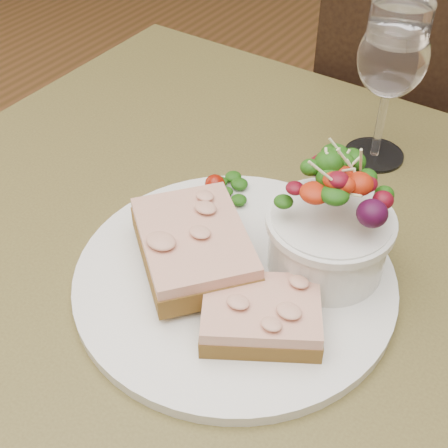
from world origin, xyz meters
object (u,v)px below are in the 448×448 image
Objects in this scene: sandwich_front at (261,315)px; wine_glass at (392,62)px; chair_far at (423,251)px; ramekin at (189,222)px; salad_bowl at (331,218)px; cafe_table at (220,334)px; sandwich_back at (194,245)px; dinner_plate at (235,278)px.

sandwich_front is 0.71× the size of wine_glass.
chair_far reaches higher than ramekin.
salad_bowl is at bearing 85.89° from chair_far.
salad_bowl is 0.73× the size of wine_glass.
sandwich_back is (-0.02, -0.02, 0.14)m from cafe_table.
cafe_table is at bearing -13.29° from ramekin.
sandwich_front reaches higher than dinner_plate.
chair_far is 0.82m from sandwich_back.
sandwich_front reaches higher than cafe_table.
salad_bowl is (0.09, 0.05, 0.17)m from cafe_table.
wine_glass reaches higher than ramekin.
sandwich_back is (-0.09, 0.03, 0.01)m from sandwich_front.
sandwich_back is (-0.09, -0.65, 0.49)m from chair_far.
wine_glass reaches higher than cafe_table.
chair_far reaches higher than cafe_table.
sandwich_front is at bearing 84.64° from chair_far.
ramekin is (-0.11, -0.63, 0.49)m from chair_far.
wine_glass reaches higher than salad_bowl.
chair_far reaches higher than salad_bowl.
cafe_table is 0.11m from dinner_plate.
dinner_plate is at bearing 112.29° from sandwich_front.
dinner_plate is at bearing 80.02° from chair_far.
sandwich_front is 0.32m from wine_glass.
wine_glass is (0.03, 0.26, 0.12)m from dinner_plate.
ramekin is at bearing 166.71° from cafe_table.
cafe_table is 6.30× the size of salad_bowl.
chair_far is 0.79m from salad_bowl.
dinner_plate is 0.11m from salad_bowl.
chair_far is (0.07, 0.64, -0.36)m from cafe_table.
salad_bowl is (0.06, 0.06, 0.07)m from dinner_plate.
cafe_table is 2.64× the size of dinner_plate.
sandwich_front is at bearing -85.11° from wine_glass.
chair_far is at bearing 91.63° from salad_bowl.
salad_bowl is at bearing 52.13° from sandwich_front.
salad_bowl is (0.13, 0.04, 0.04)m from ramekin.
cafe_table is at bearing 161.47° from dinner_plate.
cafe_table is 0.20m from salad_bowl.
wine_glass reaches higher than sandwich_back.
dinner_plate is (-0.05, -0.64, 0.46)m from chair_far.
dinner_plate reaches higher than cafe_table.
sandwich_front is (0.00, -0.68, 0.48)m from chair_far.
wine_glass reaches higher than chair_far.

